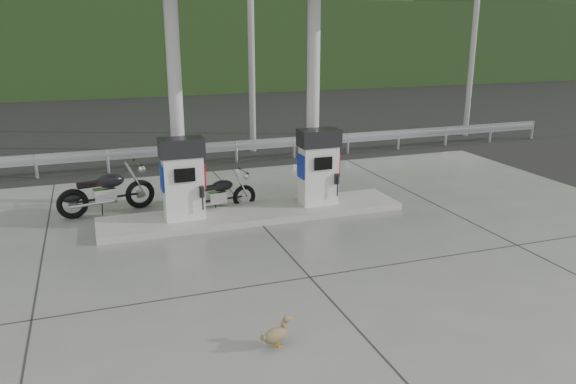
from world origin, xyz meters
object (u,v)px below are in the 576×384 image
object	(u,v)px
motorcycle_left	(107,192)
duck	(276,336)
gas_pump_right	(319,167)
motorcycle_right	(219,195)
gas_pump_left	(183,179)

from	to	relation	value
motorcycle_left	duck	xyz separation A→B (m)	(1.90, -6.84, -0.33)
gas_pump_right	motorcycle_right	world-z (taller)	gas_pump_right
gas_pump_left	motorcycle_left	size ratio (longest dim) A/B	0.85
gas_pump_right	motorcycle_left	xyz separation A→B (m)	(-4.78, 1.42, -0.55)
motorcycle_right	duck	size ratio (longest dim) A/B	3.61
motorcycle_left	gas_pump_left	bearing A→B (deg)	-52.91
motorcycle_right	duck	world-z (taller)	motorcycle_right
gas_pump_right	motorcycle_left	size ratio (longest dim) A/B	0.85
motorcycle_right	motorcycle_left	bearing A→B (deg)	154.90
gas_pump_left	gas_pump_right	distance (m)	3.20
duck	motorcycle_left	bearing A→B (deg)	84.74
motorcycle_left	motorcycle_right	size ratio (longest dim) A/B	1.21
gas_pump_left	motorcycle_left	world-z (taller)	gas_pump_left
gas_pump_left	motorcycle_right	distance (m)	1.27
gas_pump_left	motorcycle_left	xyz separation A→B (m)	(-1.58, 1.42, -0.55)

